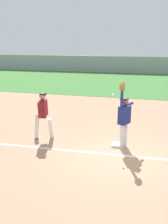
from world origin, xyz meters
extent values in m
plane|color=tan|center=(0.00, 0.00, 0.00)|extent=(71.59, 71.59, 0.00)
cube|color=#3D7533|center=(0.00, 15.56, 0.01)|extent=(55.59, 14.06, 0.01)
cube|color=white|center=(-4.13, -0.15, 0.00)|extent=(11.99, 0.58, 0.01)
cube|color=white|center=(-0.13, 0.75, 0.04)|extent=(0.39, 0.39, 0.08)
cylinder|color=silver|center=(0.11, 0.78, 0.42)|extent=(0.20, 0.20, 0.85)
cylinder|color=silver|center=(0.03, 0.60, 0.42)|extent=(0.20, 0.20, 0.85)
cube|color=navy|center=(0.07, 0.69, 1.15)|extent=(0.41, 0.51, 0.60)
sphere|color=brown|center=(0.07, 0.69, 1.60)|extent=(0.30, 0.30, 0.23)
cube|color=black|center=(0.04, 0.70, 1.68)|extent=(0.28, 0.27, 0.05)
cylinder|color=navy|center=(-0.02, 0.49, 1.76)|extent=(0.12, 0.12, 0.62)
cylinder|color=navy|center=(0.15, 0.89, 1.45)|extent=(0.32, 0.61, 0.09)
ellipsoid|color=brown|center=(-0.02, 0.49, 2.12)|extent=(0.24, 0.31, 0.32)
cylinder|color=white|center=(-2.58, 0.75, 0.42)|extent=(0.22, 0.45, 0.85)
cylinder|color=white|center=(-3.16, 0.81, 0.42)|extent=(0.22, 0.45, 0.85)
cube|color=maroon|center=(-2.87, 0.78, 1.15)|extent=(0.35, 0.56, 0.66)
sphere|color=tan|center=(-2.87, 0.78, 1.60)|extent=(0.27, 0.27, 0.23)
cube|color=black|center=(-2.84, 0.78, 1.68)|extent=(0.25, 0.24, 0.05)
cylinder|color=maroon|center=(-2.91, 0.99, 1.23)|extent=(0.16, 0.41, 0.58)
cylinder|color=maroon|center=(-2.83, 0.56, 1.23)|extent=(0.16, 0.41, 0.58)
sphere|color=white|center=(-0.35, 0.79, 1.78)|extent=(0.07, 0.07, 0.07)
cube|color=#93999E|center=(0.00, 22.59, 0.94)|extent=(55.59, 0.06, 1.88)
cylinder|color=yellow|center=(0.00, 22.59, 1.91)|extent=(55.59, 0.06, 0.06)
cylinder|color=gray|center=(-13.90, 22.59, 0.94)|extent=(0.08, 0.08, 1.88)
cylinder|color=gray|center=(0.00, 22.59, 0.94)|extent=(0.08, 0.08, 1.88)
cube|color=tan|center=(-5.89, 25.16, 0.57)|extent=(4.54, 2.24, 0.55)
cube|color=#2D333D|center=(-5.89, 25.16, 1.05)|extent=(2.33, 1.92, 0.40)
cylinder|color=black|center=(-4.52, 26.22, 0.30)|extent=(0.62, 0.27, 0.60)
cylinder|color=black|center=(-4.37, 24.33, 0.30)|extent=(0.62, 0.27, 0.60)
cylinder|color=black|center=(-7.41, 25.99, 0.30)|extent=(0.62, 0.27, 0.60)
cylinder|color=black|center=(-7.26, 24.10, 0.30)|extent=(0.62, 0.27, 0.60)
cube|color=#1E6B33|center=(0.15, 25.24, 0.57)|extent=(4.56, 2.30, 0.55)
cube|color=#2D333D|center=(0.15, 25.24, 1.05)|extent=(2.35, 1.95, 0.40)
cylinder|color=black|center=(1.68, 26.05, 0.30)|extent=(0.62, 0.28, 0.60)
cylinder|color=black|center=(1.51, 24.16, 0.30)|extent=(0.62, 0.28, 0.60)
cylinder|color=black|center=(-1.20, 26.32, 0.30)|extent=(0.62, 0.28, 0.60)
cylinder|color=black|center=(-1.38, 24.43, 0.30)|extent=(0.62, 0.28, 0.60)
camera|label=1|loc=(0.82, -7.29, 3.43)|focal=40.17mm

